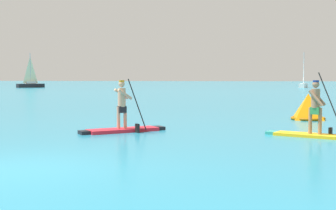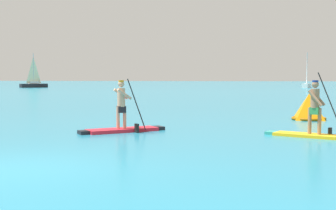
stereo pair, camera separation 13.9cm
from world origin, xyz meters
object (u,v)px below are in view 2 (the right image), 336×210
at_px(paddleboarder_mid_center, 123,122).
at_px(paddleboarder_far_right, 316,125).
at_px(sailboat_right_horizon, 307,82).
at_px(race_marker_buoy, 309,108).
at_px(sailboat_left_horizon, 34,83).

height_order(paddleboarder_mid_center, paddleboarder_far_right, paddleboarder_far_right).
distance_m(paddleboarder_mid_center, paddleboarder_far_right, 6.16).
xyz_separation_m(paddleboarder_mid_center, sailboat_right_horizon, (14.21, 68.02, 0.61)).
bearing_deg(paddleboarder_far_right, paddleboarder_mid_center, -159.36).
distance_m(paddleboarder_mid_center, race_marker_buoy, 8.67).
bearing_deg(paddleboarder_mid_center, paddleboarder_far_right, -41.80).
height_order(race_marker_buoy, sailboat_right_horizon, sailboat_right_horizon).
relative_size(paddleboarder_far_right, race_marker_buoy, 1.79).
distance_m(paddleboarder_mid_center, sailboat_right_horizon, 69.49).
relative_size(paddleboarder_mid_center, sailboat_left_horizon, 0.42).
bearing_deg(race_marker_buoy, paddleboarder_far_right, -95.09).
distance_m(paddleboarder_far_right, sailboat_right_horizon, 68.82).
relative_size(paddleboarder_mid_center, race_marker_buoy, 1.54).
bearing_deg(sailboat_left_horizon, paddleboarder_far_right, 74.22).
distance_m(paddleboarder_mid_center, sailboat_left_horizon, 70.52).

